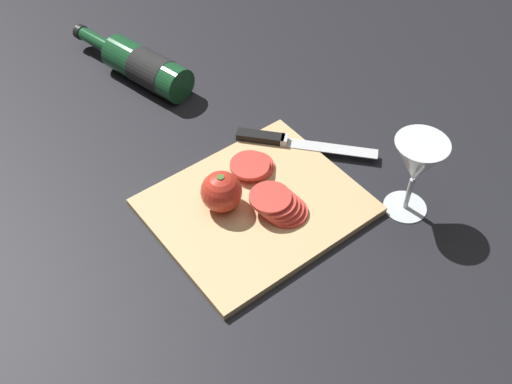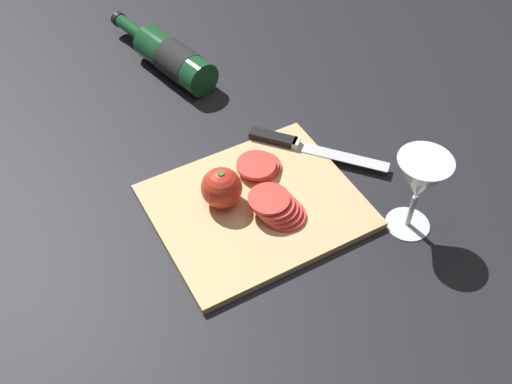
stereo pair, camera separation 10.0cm
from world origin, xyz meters
The scene contains 8 objects.
ground_plane centered at (0.00, 0.00, 0.00)m, with size 3.00×3.00×0.00m, color black.
cutting_board centered at (0.07, -0.02, 0.01)m, with size 0.34×0.29×0.01m.
wine_bottle centered at (0.04, -0.46, 0.04)m, with size 0.13×0.32×0.08m.
wine_glass centered at (-0.14, 0.13, 0.11)m, with size 0.09×0.09×0.15m.
whole_tomato centered at (0.12, -0.06, 0.05)m, with size 0.07×0.07×0.07m.
knife centered at (-0.06, -0.12, 0.02)m, with size 0.19×0.22×0.01m.
tomato_slice_stack_near centered at (0.05, 0.01, 0.03)m, with size 0.09×0.09×0.03m.
tomato_slice_stack_far centered at (0.03, -0.09, 0.02)m, with size 0.08×0.07×0.02m.
Camera 2 is at (0.40, 0.56, 0.79)m, focal length 42.00 mm.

